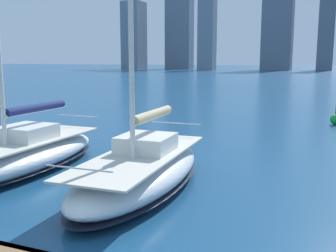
# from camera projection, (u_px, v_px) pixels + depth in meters

# --- Properties ---
(sailboat_tan) EXTENTS (3.19, 8.12, 12.75)m
(sailboat_tan) POSITION_uv_depth(u_px,v_px,m) (141.00, 169.00, 12.99)
(sailboat_tan) COLOR silver
(sailboat_tan) RESTS_ON ground
(sailboat_navy) EXTENTS (3.05, 8.71, 11.21)m
(sailboat_navy) POSITION_uv_depth(u_px,v_px,m) (20.00, 154.00, 15.17)
(sailboat_navy) COLOR silver
(sailboat_navy) RESTS_ON ground
(channel_buoy) EXTENTS (0.70, 0.70, 1.40)m
(channel_buoy) POSITION_uv_depth(u_px,v_px,m) (335.00, 119.00, 26.10)
(channel_buoy) COLOR green
(channel_buoy) RESTS_ON ground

